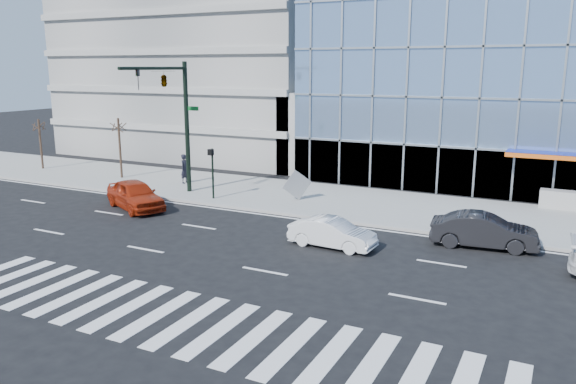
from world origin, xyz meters
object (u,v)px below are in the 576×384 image
object	(u,v)px
ped_signal_post	(212,166)
street_tree_near	(119,126)
street_tree_far	(39,126)
white_sedan	(332,233)
dark_sedan	(484,231)
traffic_signal	(171,96)
tilted_panel	(297,185)
red_sedan	(135,195)
pedestrian	(185,169)

from	to	relation	value
ped_signal_post	street_tree_near	distance (m)	9.97
street_tree_far	white_sedan	size ratio (longest dim) A/B	0.99
dark_sedan	traffic_signal	bearing A→B (deg)	78.15
traffic_signal	tilted_panel	world-z (taller)	traffic_signal
ped_signal_post	street_tree_near	size ratio (longest dim) A/B	0.71
traffic_signal	red_sedan	bearing A→B (deg)	-95.61
pedestrian	street_tree_near	bearing A→B (deg)	93.71
tilted_panel	red_sedan	bearing A→B (deg)	172.67
street_tree_far	white_sedan	xyz separation A→B (m)	(27.20, -7.49, -2.80)
street_tree_near	dark_sedan	xyz separation A→B (m)	(25.20, -4.50, -3.03)
ped_signal_post	street_tree_far	xyz separation A→B (m)	(-17.50, 2.56, 1.30)
ped_signal_post	tilted_panel	size ratio (longest dim) A/B	2.31
ped_signal_post	white_sedan	bearing A→B (deg)	-26.96
pedestrian	traffic_signal	bearing A→B (deg)	-153.36
white_sedan	ped_signal_post	bearing A→B (deg)	66.38
traffic_signal	dark_sedan	world-z (taller)	traffic_signal
ped_signal_post	pedestrian	world-z (taller)	ped_signal_post
street_tree_far	dark_sedan	bearing A→B (deg)	-7.72
traffic_signal	dark_sedan	distance (m)	19.05
street_tree_far	tilted_panel	size ratio (longest dim) A/B	2.98
street_tree_far	pedestrian	size ratio (longest dim) A/B	1.98
red_sedan	tilted_panel	distance (m)	9.25
street_tree_near	street_tree_far	xyz separation A→B (m)	(-8.00, 0.00, -0.33)
white_sedan	dark_sedan	size ratio (longest dim) A/B	0.85
white_sedan	pedestrian	world-z (taller)	pedestrian
dark_sedan	pedestrian	size ratio (longest dim) A/B	2.33
ped_signal_post	dark_sedan	world-z (taller)	ped_signal_post
street_tree_near	red_sedan	size ratio (longest dim) A/B	0.88
street_tree_near	red_sedan	distance (m)	9.53
white_sedan	street_tree_far	bearing A→B (deg)	77.94
white_sedan	red_sedan	distance (m)	12.58
street_tree_near	street_tree_far	world-z (taller)	street_tree_near
dark_sedan	tilted_panel	bearing A→B (deg)	63.79
ped_signal_post	street_tree_far	size ratio (longest dim) A/B	0.78
traffic_signal	street_tree_near	world-z (taller)	traffic_signal
dark_sedan	red_sedan	xyz separation A→B (m)	(-18.51, -1.60, 0.06)
ped_signal_post	pedestrian	distance (m)	5.32
street_tree_near	white_sedan	world-z (taller)	street_tree_near
traffic_signal	tilted_panel	bearing A→B (deg)	17.84
street_tree_near	pedestrian	distance (m)	5.88
tilted_panel	pedestrian	bearing A→B (deg)	129.52
traffic_signal	street_tree_near	bearing A→B (deg)	157.29
traffic_signal	street_tree_far	bearing A→B (deg)	168.95
ped_signal_post	dark_sedan	xyz separation A→B (m)	(15.70, -1.94, -1.39)
street_tree_far	red_sedan	distance (m)	16.12
traffic_signal	red_sedan	xyz separation A→B (m)	(-0.31, -3.17, -5.35)
street_tree_near	red_sedan	world-z (taller)	street_tree_near
ped_signal_post	red_sedan	distance (m)	4.71
white_sedan	tilted_panel	world-z (taller)	tilted_panel
dark_sedan	white_sedan	bearing A→B (deg)	109.56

